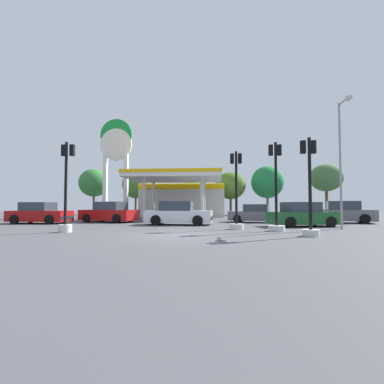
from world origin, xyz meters
The scene contains 20 objects.
ground_plane centered at (0.00, 0.00, 0.00)m, with size 90.00×90.00×0.00m, color #47474C.
gas_station centered at (-2.32, 21.83, 2.25)m, with size 9.73×14.33×4.52m.
station_pole_sign centered at (-9.49, 18.69, 6.87)m, with size 3.60×0.56×11.00m.
car_0 centered at (-6.76, 9.67, 0.73)m, with size 4.86×3.05×1.62m.
car_1 centered at (-0.86, 7.05, 0.73)m, with size 4.59×2.24×1.61m.
car_2 centered at (4.74, 10.49, 0.64)m, with size 4.26×2.69×1.42m.
car_3 centered at (7.13, 6.06, 0.69)m, with size 4.58×2.79×1.53m.
car_4 centered at (11.23, 10.45, 0.75)m, with size 4.96×3.02×1.66m.
car_5 centered at (-11.28, 7.65, 0.71)m, with size 4.43×2.15×1.56m.
traffic_signal_0 centered at (5.78, 0.08, 1.57)m, with size 0.72×0.72×4.27m.
traffic_signal_1 centered at (2.85, 3.56, 1.46)m, with size 0.78×0.78×4.36m.
traffic_signal_2 centered at (-5.69, 0.98, 1.62)m, with size 0.66×0.69×4.48m.
traffic_signal_3 centered at (4.83, 2.55, 1.47)m, with size 0.84×0.84×4.62m.
tree_0 centered at (-16.30, 28.58, 4.65)m, with size 4.34×4.34×6.71m.
tree_1 centered at (-9.64, 27.31, 4.30)m, with size 3.78×3.78×6.31m.
tree_2 centered at (-1.70, 28.85, 3.59)m, with size 3.05×3.05×5.09m.
tree_3 centered at (3.55, 27.11, 4.01)m, with size 4.06×4.06×5.88m.
tree_4 centered at (8.71, 28.63, 4.57)m, with size 4.45×4.45×6.83m.
tree_5 centered at (16.35, 27.78, 5.04)m, with size 4.30×4.30×6.92m.
corner_streetlamp centered at (8.72, 3.96, 4.28)m, with size 0.24×1.48×7.14m.
Camera 1 is at (1.83, -12.98, 1.32)m, focal length 27.50 mm.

